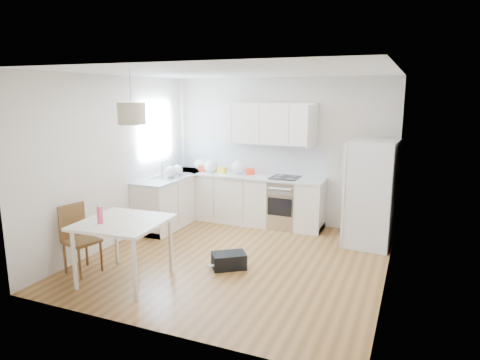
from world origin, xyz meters
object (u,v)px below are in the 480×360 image
(gym_bag, at_px, (229,261))
(dining_table, at_px, (123,228))
(refrigerator, at_px, (372,193))
(dining_chair, at_px, (82,240))

(gym_bag, bearing_deg, dining_table, -175.62)
(refrigerator, relative_size, gym_bag, 3.65)
(refrigerator, height_order, gym_bag, refrigerator)
(refrigerator, bearing_deg, dining_table, -131.98)
(refrigerator, distance_m, dining_chair, 4.43)
(refrigerator, height_order, dining_table, refrigerator)
(dining_table, relative_size, gym_bag, 2.36)
(refrigerator, xyz_separation_m, dining_table, (-2.80, -2.68, -0.12))
(dining_table, xyz_separation_m, gym_bag, (1.08, 0.90, -0.62))
(gym_bag, bearing_deg, dining_chair, 171.60)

